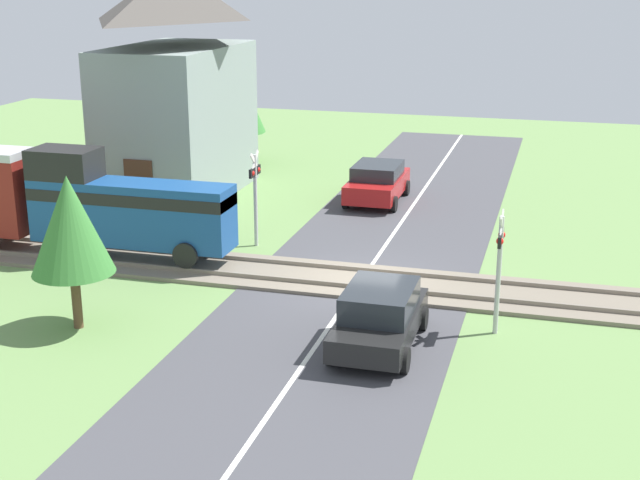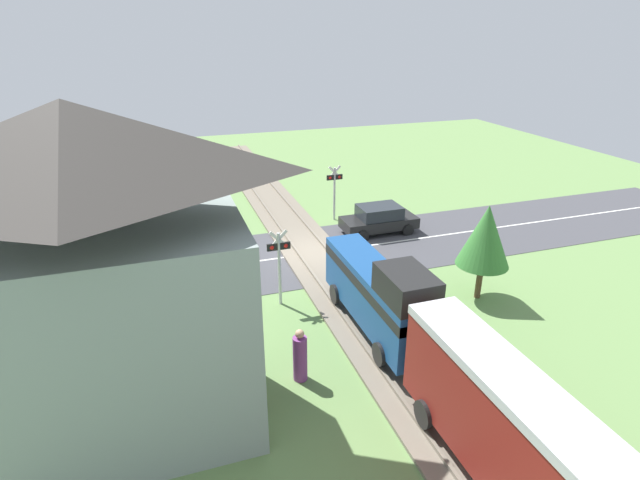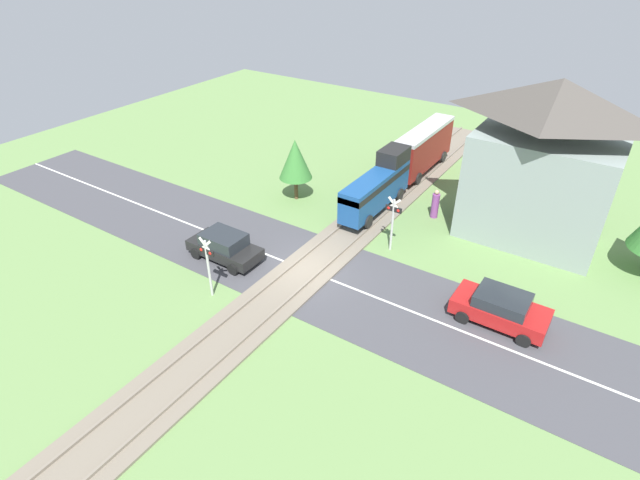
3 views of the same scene
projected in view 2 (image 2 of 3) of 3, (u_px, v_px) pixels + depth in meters
name	position (u px, v px, depth m)	size (l,w,h in m)	color
ground_plane	(312.00, 254.00, 23.88)	(60.00, 60.00, 0.00)	#66894C
road_surface	(312.00, 254.00, 23.87)	(48.00, 6.40, 0.02)	#424247
track_bed	(312.00, 253.00, 23.85)	(2.80, 48.00, 0.24)	#756B5B
train	(432.00, 349.00, 13.70)	(1.58, 13.49, 3.18)	navy
car_near_crossing	(379.00, 219.00, 26.04)	(3.92, 1.87, 1.49)	black
car_far_side	(103.00, 281.00, 19.64)	(3.97, 2.00, 1.49)	#A81919
crossing_signal_west_approach	(334.00, 185.00, 27.37)	(0.90, 0.18, 3.11)	#B7B7B7
crossing_signal_east_approach	(279.00, 258.00, 18.81)	(0.90, 0.18, 3.11)	#B7B7B7
station_building	(98.00, 292.00, 11.77)	(7.59, 4.38, 8.69)	gray
pedestrian_by_station	(300.00, 357.00, 15.10)	(0.44, 0.44, 1.77)	#7F3D84
tree_roadside_hedge	(485.00, 236.00, 19.02)	(2.04, 2.04, 3.90)	brown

